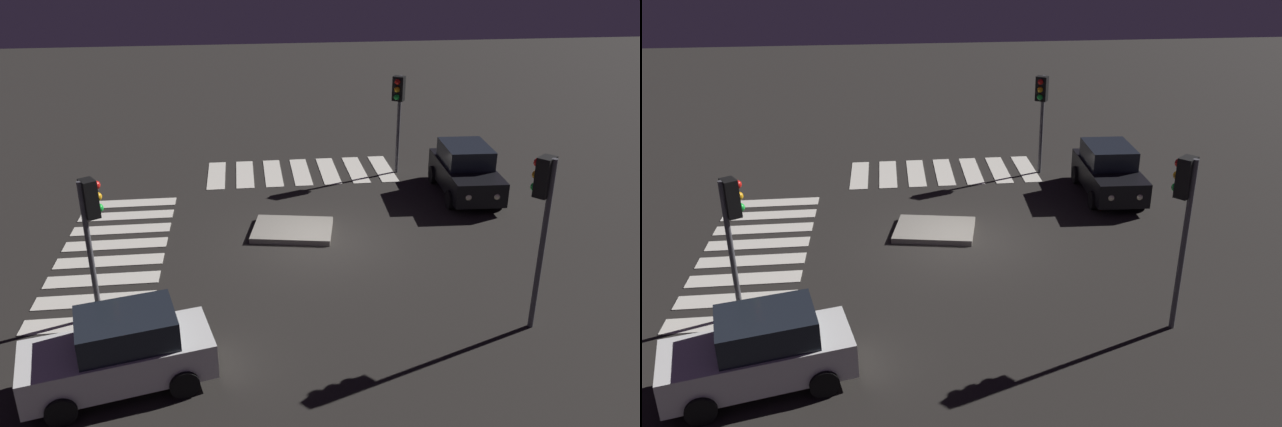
{
  "view_description": "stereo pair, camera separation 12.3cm",
  "coord_description": "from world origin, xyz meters",
  "views": [
    {
      "loc": [
        2.27,
        18.78,
        9.23
      ],
      "look_at": [
        0.0,
        0.0,
        1.0
      ],
      "focal_mm": 36.78,
      "sensor_mm": 36.0,
      "label": 1
    },
    {
      "loc": [
        2.15,
        18.8,
        9.23
      ],
      "look_at": [
        0.0,
        0.0,
        1.0
      ],
      "focal_mm": 36.78,
      "sensor_mm": 36.0,
      "label": 2
    }
  ],
  "objects": [
    {
      "name": "ground_plane",
      "position": [
        0.0,
        0.0,
        0.0
      ],
      "size": [
        80.0,
        80.0,
        0.0
      ],
      "primitive_type": "plane",
      "color": "black"
    },
    {
      "name": "traffic_island",
      "position": [
        0.81,
        -0.84,
        0.09
      ],
      "size": [
        2.9,
        2.39,
        0.18
      ],
      "color": "gray",
      "rests_on": "ground"
    },
    {
      "name": "car_black",
      "position": [
        -5.92,
        -3.51,
        0.92
      ],
      "size": [
        2.17,
        4.37,
        1.87
      ],
      "rotation": [
        0.0,
        0.0,
        1.53
      ],
      "color": "black",
      "rests_on": "ground"
    },
    {
      "name": "car_white",
      "position": [
        5.13,
        6.61,
        0.87
      ],
      "size": [
        4.29,
        2.62,
        1.76
      ],
      "rotation": [
        0.0,
        0.0,
        0.24
      ],
      "color": "silver",
      "rests_on": "ground"
    },
    {
      "name": "traffic_light_west",
      "position": [
        -4.61,
        5.35,
        3.38
      ],
      "size": [
        0.54,
        0.53,
        4.46
      ],
      "rotation": [
        0.0,
        0.0,
        -0.86
      ],
      "color": "#47474C",
      "rests_on": "ground"
    },
    {
      "name": "traffic_light_south",
      "position": [
        -3.84,
        -6.04,
        3.04
      ],
      "size": [
        0.54,
        0.53,
        4.0
      ],
      "rotation": [
        0.0,
        0.0,
        1.0
      ],
      "color": "#47474C",
      "rests_on": "ground"
    },
    {
      "name": "traffic_light_north",
      "position": [
        6.06,
        3.63,
        2.84
      ],
      "size": [
        0.53,
        0.54,
        3.75
      ],
      "rotation": [
        0.0,
        0.0,
        -2.6
      ],
      "color": "#47474C",
      "rests_on": "ground"
    },
    {
      "name": "crosswalk_near",
      "position": [
        0.0,
        -6.63,
        0.01
      ],
      "size": [
        7.6,
        3.2,
        0.02
      ],
      "color": "silver",
      "rests_on": "ground"
    },
    {
      "name": "crosswalk_side",
      "position": [
        6.48,
        0.0,
        0.01
      ],
      "size": [
        3.2,
        8.75,
        0.02
      ],
      "color": "silver",
      "rests_on": "ground"
    }
  ]
}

